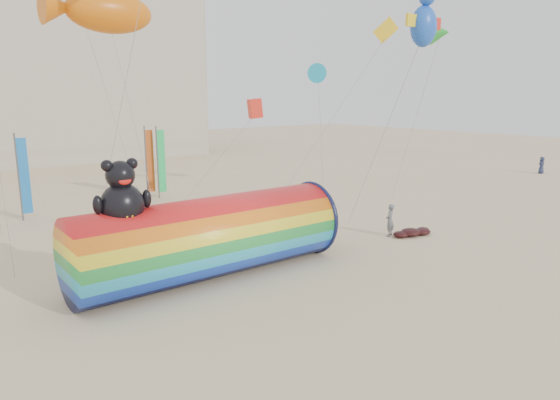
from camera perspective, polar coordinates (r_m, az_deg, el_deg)
ground at (r=23.05m, az=1.33°, el=-6.61°), size 160.00×160.00×0.00m
windsock_assembly at (r=20.53m, az=-7.97°, el=-4.01°), size 11.30×3.44×5.21m
kite_handler at (r=26.95m, az=12.45°, el=-2.26°), size 0.74×0.63×1.72m
fabric_bundle at (r=27.53m, az=14.90°, el=-3.56°), size 2.62×1.35×0.41m
festival_banners at (r=35.60m, az=-18.17°, el=3.73°), size 9.94×1.97×5.20m
flying_kites at (r=28.25m, az=-10.89°, el=19.71°), size 26.11×16.77×10.42m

